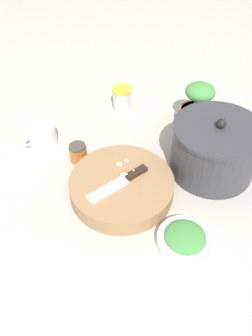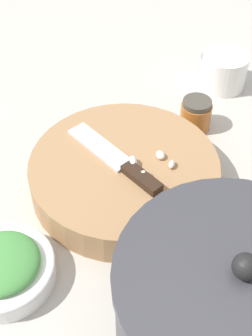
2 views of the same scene
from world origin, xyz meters
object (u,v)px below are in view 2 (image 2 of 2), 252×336
Objects in this scene: chef_knife at (119,161)px; herb_bowl at (3,268)px; honey_jar at (196,114)px; coffee_mug at (223,71)px; stock_pot at (230,314)px; garlic_cloves at (146,164)px; cutting_board at (124,174)px.

chef_knife reaches higher than herb_bowl.
honey_jar is at bearing -166.71° from herb_bowl.
coffee_mug is at bearing -162.94° from herb_bowl.
coffee_mug is at bearing -132.67° from stock_pot.
garlic_cloves reaches higher than honey_jar.
chef_knife is 1.40× the size of herb_bowl.
garlic_cloves is 0.19m from honey_jar.
garlic_cloves is at bearing -175.01° from herb_bowl.
stock_pot reaches higher than chef_knife.
coffee_mug is (-0.33, -0.12, -0.02)m from chef_knife.
garlic_cloves is (-0.03, 0.03, 0.00)m from chef_knife.
garlic_cloves is 0.34m from coffee_mug.
coffee_mug reaches higher than herb_bowl.
garlic_cloves is at bearing -106.05° from stock_pot.
coffee_mug is at bearing -151.91° from honey_jar.
herb_bowl is 0.59m from coffee_mug.
honey_jar reaches higher than herb_bowl.
coffee_mug is at bearing -159.66° from cutting_board.
chef_knife is 0.24m from herb_bowl.
garlic_cloves is at bearing 24.60° from honey_jar.
stock_pot is at bearing 73.95° from garlic_cloves.
honey_jar is at bearing -165.51° from cutting_board.
stock_pot is at bearing 79.51° from cutting_board.
coffee_mug reaches higher than honey_jar.
chef_knife is 0.30m from stock_pot.
chef_knife is at bearing 13.22° from honey_jar.
garlic_cloves is 0.50× the size of herb_bowl.
cutting_board is 0.30m from stock_pot.
honey_jar is (-0.17, -0.08, -0.03)m from garlic_cloves.
coffee_mug is (-0.56, -0.17, 0.01)m from herb_bowl.
herb_bowl is 0.31m from stock_pot.
honey_jar is 0.23× the size of stock_pot.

